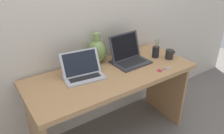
% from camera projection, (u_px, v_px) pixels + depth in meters
% --- Properties ---
extents(back_wall, '(4.40, 0.04, 2.40)m').
position_uv_depth(back_wall, '(90.00, 9.00, 1.93)').
color(back_wall, beige).
rests_on(back_wall, ground).
extents(desk, '(1.45, 0.61, 0.73)m').
position_uv_depth(desk, '(112.00, 88.00, 1.97)').
color(desk, '#AD7F51').
rests_on(desk, ground).
extents(laptop_left, '(0.34, 0.25, 0.20)m').
position_uv_depth(laptop_left, '(82.00, 70.00, 1.81)').
color(laptop_left, '#B2B2B7').
rests_on(laptop_left, desk).
extents(laptop_right, '(0.33, 0.27, 0.25)m').
position_uv_depth(laptop_right, '(128.00, 55.00, 2.05)').
color(laptop_right, '#333338').
rests_on(laptop_right, desk).
extents(green_vase, '(0.17, 0.17, 0.28)m').
position_uv_depth(green_vase, '(97.00, 50.00, 2.02)').
color(green_vase, '#75934C').
rests_on(green_vase, desk).
extents(coffee_mug, '(0.11, 0.07, 0.09)m').
position_uv_depth(coffee_mug, '(170.00, 54.00, 2.12)').
color(coffee_mug, black).
rests_on(coffee_mug, desk).
extents(pen_cup, '(0.07, 0.07, 0.19)m').
position_uv_depth(pen_cup, '(156.00, 52.00, 2.14)').
color(pen_cup, black).
rests_on(pen_cup, desk).
extents(scissors, '(0.15, 0.06, 0.01)m').
position_uv_depth(scissors, '(162.00, 70.00, 1.92)').
color(scissors, '#B7B7BC').
rests_on(scissors, desk).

